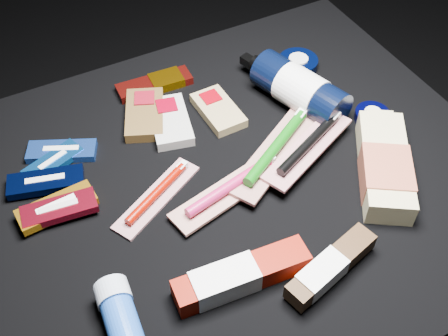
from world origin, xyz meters
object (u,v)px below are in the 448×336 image
lotion_bottle (300,89)px  bodywash_bottle (385,167)px  toothpaste_carton_red (236,278)px  deodorant_stick (121,319)px

lotion_bottle → bodywash_bottle: bearing=-99.4°
lotion_bottle → bodywash_bottle: 0.22m
lotion_bottle → toothpaste_carton_red: (-0.29, -0.29, -0.02)m
bodywash_bottle → deodorant_stick: (-0.50, -0.05, 0.00)m
lotion_bottle → bodywash_bottle: lotion_bottle is taller
bodywash_bottle → deodorant_stick: bearing=-140.8°
lotion_bottle → deodorant_stick: lotion_bottle is taller
bodywash_bottle → toothpaste_carton_red: (-0.32, -0.07, -0.00)m
bodywash_bottle → deodorant_stick: 0.50m
deodorant_stick → toothpaste_carton_red: deodorant_stick is taller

